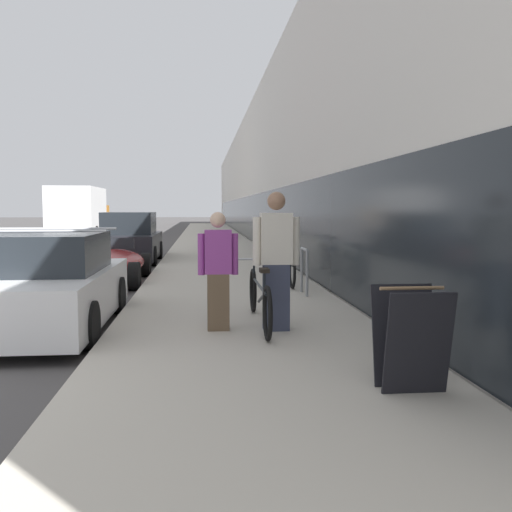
{
  "coord_description": "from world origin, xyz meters",
  "views": [
    {
      "loc": [
        4.57,
        -5.23,
        1.71
      ],
      "look_at": [
        6.28,
        12.69,
        0.21
      ],
      "focal_mm": 40.0,
      "sensor_mm": 36.0,
      "label": 1
    }
  ],
  "objects_px": {
    "bike_rack_hoop": "(304,266)",
    "cruiser_bike_middle": "(274,257)",
    "person_rider": "(276,261)",
    "moving_truck": "(79,214)",
    "person_bystander": "(218,271)",
    "sandwich_board_sign": "(411,338)",
    "parked_sedan_curbside": "(49,286)",
    "tandem_bicycle": "(259,298)",
    "cruiser_bike_nearest": "(288,268)",
    "vintage_roadster_curbside": "(105,264)",
    "parked_sedan_far": "(130,240)"
  },
  "relations": [
    {
      "from": "bike_rack_hoop",
      "to": "cruiser_bike_middle",
      "type": "distance_m",
      "value": 3.4
    },
    {
      "from": "person_rider",
      "to": "moving_truck",
      "type": "xyz_separation_m",
      "value": [
        -7.33,
        23.49,
        0.38
      ]
    },
    {
      "from": "person_bystander",
      "to": "bike_rack_hoop",
      "type": "distance_m",
      "value": 3.37
    },
    {
      "from": "person_bystander",
      "to": "sandwich_board_sign",
      "type": "height_order",
      "value": "person_bystander"
    },
    {
      "from": "sandwich_board_sign",
      "to": "parked_sedan_curbside",
      "type": "bearing_deg",
      "value": 138.44
    },
    {
      "from": "person_bystander",
      "to": "tandem_bicycle",
      "type": "bearing_deg",
      "value": 25.04
    },
    {
      "from": "tandem_bicycle",
      "to": "cruiser_bike_nearest",
      "type": "distance_m",
      "value": 3.99
    },
    {
      "from": "parked_sedan_curbside",
      "to": "vintage_roadster_curbside",
      "type": "xyz_separation_m",
      "value": [
        -0.07,
        5.08,
        -0.19
      ]
    },
    {
      "from": "tandem_bicycle",
      "to": "person_bystander",
      "type": "height_order",
      "value": "person_bystander"
    },
    {
      "from": "tandem_bicycle",
      "to": "sandwich_board_sign",
      "type": "height_order",
      "value": "sandwich_board_sign"
    },
    {
      "from": "person_rider",
      "to": "cruiser_bike_middle",
      "type": "xyz_separation_m",
      "value": [
        0.78,
        6.39,
        -0.51
      ]
    },
    {
      "from": "moving_truck",
      "to": "vintage_roadster_curbside",
      "type": "bearing_deg",
      "value": -76.55
    },
    {
      "from": "sandwich_board_sign",
      "to": "vintage_roadster_curbside",
      "type": "distance_m",
      "value": 9.44
    },
    {
      "from": "parked_sedan_curbside",
      "to": "parked_sedan_far",
      "type": "relative_size",
      "value": 0.97
    },
    {
      "from": "cruiser_bike_nearest",
      "to": "vintage_roadster_curbside",
      "type": "relative_size",
      "value": 0.38
    },
    {
      "from": "sandwich_board_sign",
      "to": "parked_sedan_far",
      "type": "xyz_separation_m",
      "value": [
        -4.06,
        13.67,
        0.12
      ]
    },
    {
      "from": "moving_truck",
      "to": "parked_sedan_far",
      "type": "bearing_deg",
      "value": -71.6
    },
    {
      "from": "cruiser_bike_nearest",
      "to": "sandwich_board_sign",
      "type": "xyz_separation_m",
      "value": [
        0.03,
        -6.72,
        0.09
      ]
    },
    {
      "from": "bike_rack_hoop",
      "to": "cruiser_bike_middle",
      "type": "relative_size",
      "value": 0.46
    },
    {
      "from": "sandwich_board_sign",
      "to": "bike_rack_hoop",
      "type": "bearing_deg",
      "value": 89.23
    },
    {
      "from": "person_rider",
      "to": "parked_sedan_curbside",
      "type": "bearing_deg",
      "value": 162.83
    },
    {
      "from": "person_bystander",
      "to": "vintage_roadster_curbside",
      "type": "bearing_deg",
      "value": 112.04
    },
    {
      "from": "cruiser_bike_middle",
      "to": "parked_sedan_curbside",
      "type": "distance_m",
      "value": 6.67
    },
    {
      "from": "person_bystander",
      "to": "parked_sedan_far",
      "type": "height_order",
      "value": "person_bystander"
    },
    {
      "from": "bike_rack_hoop",
      "to": "parked_sedan_far",
      "type": "distance_m",
      "value": 9.14
    },
    {
      "from": "cruiser_bike_middle",
      "to": "vintage_roadster_curbside",
      "type": "bearing_deg",
      "value": -174.88
    },
    {
      "from": "tandem_bicycle",
      "to": "moving_truck",
      "type": "relative_size",
      "value": 0.42
    },
    {
      "from": "bike_rack_hoop",
      "to": "sandwich_board_sign",
      "type": "relative_size",
      "value": 0.94
    },
    {
      "from": "person_bystander",
      "to": "parked_sedan_far",
      "type": "distance_m",
      "value": 11.36
    },
    {
      "from": "person_bystander",
      "to": "moving_truck",
      "type": "distance_m",
      "value": 24.34
    },
    {
      "from": "cruiser_bike_middle",
      "to": "vintage_roadster_curbside",
      "type": "distance_m",
      "value": 3.96
    },
    {
      "from": "person_rider",
      "to": "vintage_roadster_curbside",
      "type": "height_order",
      "value": "person_rider"
    },
    {
      "from": "cruiser_bike_middle",
      "to": "tandem_bicycle",
      "type": "bearing_deg",
      "value": -99.06
    },
    {
      "from": "cruiser_bike_nearest",
      "to": "sandwich_board_sign",
      "type": "distance_m",
      "value": 6.72
    },
    {
      "from": "person_bystander",
      "to": "vintage_roadster_curbside",
      "type": "xyz_separation_m",
      "value": [
        -2.42,
        5.97,
        -0.47
      ]
    },
    {
      "from": "person_rider",
      "to": "cruiser_bike_nearest",
      "type": "relative_size",
      "value": 1.08
    },
    {
      "from": "tandem_bicycle",
      "to": "vintage_roadster_curbside",
      "type": "height_order",
      "value": "vintage_roadster_curbside"
    },
    {
      "from": "cruiser_bike_middle",
      "to": "bike_rack_hoop",
      "type": "bearing_deg",
      "value": -87.89
    },
    {
      "from": "bike_rack_hoop",
      "to": "tandem_bicycle",
      "type": "bearing_deg",
      "value": -112.26
    },
    {
      "from": "person_rider",
      "to": "sandwich_board_sign",
      "type": "bearing_deg",
      "value": -71.67
    },
    {
      "from": "cruiser_bike_nearest",
      "to": "parked_sedan_curbside",
      "type": "height_order",
      "value": "parked_sedan_curbside"
    },
    {
      "from": "tandem_bicycle",
      "to": "bike_rack_hoop",
      "type": "height_order",
      "value": "bike_rack_hoop"
    },
    {
      "from": "parked_sedan_far",
      "to": "person_bystander",
      "type": "bearing_deg",
      "value": -77.36
    },
    {
      "from": "bike_rack_hoop",
      "to": "moving_truck",
      "type": "height_order",
      "value": "moving_truck"
    },
    {
      "from": "parked_sedan_far",
      "to": "sandwich_board_sign",
      "type": "bearing_deg",
      "value": -73.45
    },
    {
      "from": "cruiser_bike_nearest",
      "to": "moving_truck",
      "type": "relative_size",
      "value": 0.27
    },
    {
      "from": "person_bystander",
      "to": "vintage_roadster_curbside",
      "type": "distance_m",
      "value": 6.46
    },
    {
      "from": "person_bystander",
      "to": "moving_truck",
      "type": "bearing_deg",
      "value": 105.72
    },
    {
      "from": "sandwich_board_sign",
      "to": "cruiser_bike_middle",
      "type": "bearing_deg",
      "value": 90.33
    },
    {
      "from": "bike_rack_hoop",
      "to": "vintage_roadster_curbside",
      "type": "relative_size",
      "value": 0.2
    }
  ]
}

